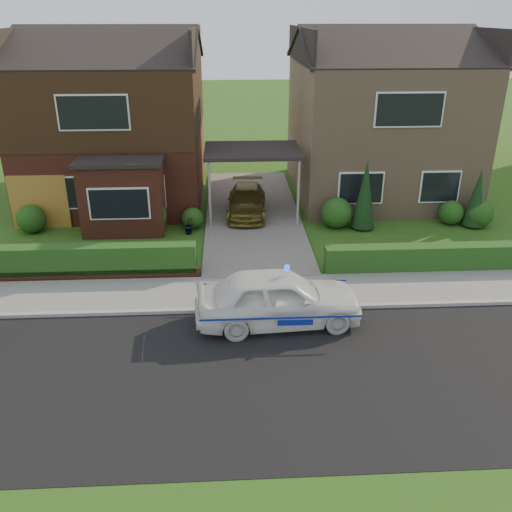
{
  "coord_description": "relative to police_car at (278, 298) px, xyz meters",
  "views": [
    {
      "loc": [
        -1.0,
        -10.24,
        7.73
      ],
      "look_at": [
        -0.26,
        3.5,
        1.5
      ],
      "focal_mm": 38.0,
      "sensor_mm": 36.0,
      "label": 1
    }
  ],
  "objects": [
    {
      "name": "potted_plant_c",
      "position": [
        -2.78,
        3.6,
        -0.41
      ],
      "size": [
        0.53,
        0.53,
        0.7
      ],
      "primitive_type": "imported",
      "rotation": [
        0.0,
        0.0,
        1.1
      ],
      "color": "gray",
      "rests_on": "ground"
    },
    {
      "name": "house_left",
      "position": [
        -6.06,
        11.5,
        3.05
      ],
      "size": [
        7.5,
        9.53,
        7.25
      ],
      "color": "brown",
      "rests_on": "ground"
    },
    {
      "name": "garage_door",
      "position": [
        -8.53,
        7.56,
        0.29
      ],
      "size": [
        2.2,
        0.1,
        2.1
      ],
      "primitive_type": "cube",
      "color": "olive",
      "rests_on": "ground"
    },
    {
      "name": "ground",
      "position": [
        -0.28,
        -2.4,
        -0.76
      ],
      "size": [
        120.0,
        120.0,
        0.0
      ],
      "primitive_type": "plane",
      "color": "#275316",
      "rests_on": "ground"
    },
    {
      "name": "driveway_car",
      "position": [
        -0.52,
        8.43,
        -0.09
      ],
      "size": [
        1.75,
        3.83,
        1.09
      ],
      "primitive_type": "imported",
      "rotation": [
        0.0,
        0.0,
        -0.06
      ],
      "color": "brown",
      "rests_on": "driveway"
    },
    {
      "name": "shrub_right_far",
      "position": [
        8.52,
        6.8,
        -0.22
      ],
      "size": [
        1.08,
        1.08,
        1.08
      ],
      "primitive_type": "sphere",
      "color": "#1C3E13",
      "rests_on": "ground"
    },
    {
      "name": "shrub_left_far",
      "position": [
        -8.78,
        7.1,
        -0.22
      ],
      "size": [
        1.08,
        1.08,
        1.08
      ],
      "primitive_type": "sphere",
      "color": "#1C3E13",
      "rests_on": "ground"
    },
    {
      "name": "hedge_left",
      "position": [
        -6.08,
        3.05,
        -0.76
      ],
      "size": [
        7.5,
        0.55,
        0.9
      ],
      "primitive_type": "cube",
      "color": "#1C3E13",
      "rests_on": "ground"
    },
    {
      "name": "carport_link",
      "position": [
        -0.28,
        8.55,
        1.9
      ],
      "size": [
        3.8,
        3.0,
        2.77
      ],
      "color": "black",
      "rests_on": "ground"
    },
    {
      "name": "kerb",
      "position": [
        -0.28,
        0.65,
        -0.7
      ],
      "size": [
        60.0,
        0.16,
        0.12
      ],
      "primitive_type": "cube",
      "color": "#9E9993",
      "rests_on": "ground"
    },
    {
      "name": "conifer_b",
      "position": [
        8.32,
        6.8,
        0.34
      ],
      "size": [
        0.9,
        0.9,
        2.2
      ],
      "primitive_type": "cone",
      "color": "black",
      "rests_on": "ground"
    },
    {
      "name": "house_right",
      "position": [
        5.52,
        11.59,
        2.9
      ],
      "size": [
        7.5,
        8.06,
        7.25
      ],
      "color": "#A18063",
      "rests_on": "ground"
    },
    {
      "name": "driveway",
      "position": [
        -0.28,
        8.6,
        -0.7
      ],
      "size": [
        3.8,
        12.0,
        0.12
      ],
      "primitive_type": "cube",
      "color": "#666059",
      "rests_on": "ground"
    },
    {
      "name": "hedge_right",
      "position": [
        5.52,
        2.95,
        -0.76
      ],
      "size": [
        7.5,
        0.55,
        0.8
      ],
      "primitive_type": "cube",
      "color": "#1C3E13",
      "rests_on": "ground"
    },
    {
      "name": "potted_plant_b",
      "position": [
        -2.78,
        6.6,
        -0.39
      ],
      "size": [
        0.52,
        0.5,
        0.74
      ],
      "primitive_type": "imported",
      "rotation": [
        0.0,
        0.0,
        0.95
      ],
      "color": "gray",
      "rests_on": "ground"
    },
    {
      "name": "shrub_left_mid",
      "position": [
        -4.28,
        6.9,
        -0.1
      ],
      "size": [
        1.32,
        1.32,
        1.32
      ],
      "primitive_type": "sphere",
      "color": "#1C3E13",
      "rests_on": "ground"
    },
    {
      "name": "police_car",
      "position": [
        0.0,
        0.0,
        0.0
      ],
      "size": [
        4.09,
        4.56,
        1.68
      ],
      "rotation": [
        0.0,
        0.0,
        1.64
      ],
      "color": "white",
      "rests_on": "ground"
    },
    {
      "name": "dwarf_wall",
      "position": [
        -6.08,
        2.9,
        -0.58
      ],
      "size": [
        7.7,
        0.25,
        0.36
      ],
      "primitive_type": "cube",
      "color": "brown",
      "rests_on": "ground"
    },
    {
      "name": "shrub_right_near",
      "position": [
        2.92,
        7.0,
        -0.16
      ],
      "size": [
        1.2,
        1.2,
        1.2
      ],
      "primitive_type": "sphere",
      "color": "#1C3E13",
      "rests_on": "ground"
    },
    {
      "name": "sidewalk",
      "position": [
        -0.28,
        1.7,
        -0.71
      ],
      "size": [
        60.0,
        2.0,
        0.1
      ],
      "primitive_type": "cube",
      "color": "slate",
      "rests_on": "ground"
    },
    {
      "name": "shrub_left_near",
      "position": [
        -2.68,
        7.2,
        -0.34
      ],
      "size": [
        0.84,
        0.84,
        0.84
      ],
      "primitive_type": "sphere",
      "color": "#1C3E13",
      "rests_on": "ground"
    },
    {
      "name": "road",
      "position": [
        -0.28,
        -2.4,
        -0.76
      ],
      "size": [
        60.0,
        6.0,
        0.02
      ],
      "primitive_type": "cube",
      "color": "black",
      "rests_on": "ground"
    },
    {
      "name": "shrub_right_mid",
      "position": [
        7.52,
        7.1,
        -0.28
      ],
      "size": [
        0.96,
        0.96,
        0.96
      ],
      "primitive_type": "sphere",
      "color": "#1C3E13",
      "rests_on": "ground"
    },
    {
      "name": "conifer_a",
      "position": [
        3.92,
        6.8,
        0.54
      ],
      "size": [
        0.9,
        0.9,
        2.6
      ],
      "primitive_type": "cone",
      "color": "black",
      "rests_on": "ground"
    }
  ]
}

